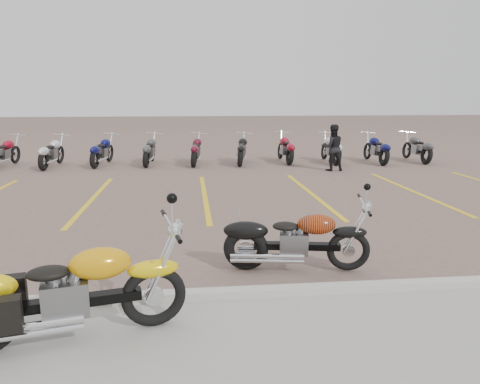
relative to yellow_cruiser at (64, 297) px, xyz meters
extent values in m
plane|color=#715C50|center=(1.63, 2.82, -0.48)|extent=(100.00, 100.00, 0.00)
cube|color=#ADAAA3|center=(1.63, 0.82, -0.42)|extent=(60.00, 0.18, 0.12)
torus|color=black|center=(0.86, 0.19, -0.14)|extent=(0.69, 0.26, 0.68)
cube|color=black|center=(0.06, 0.01, -0.08)|extent=(1.36, 0.43, 0.11)
cube|color=slate|center=(0.01, 0.00, -0.02)|extent=(0.50, 0.41, 0.36)
ellipsoid|color=orange|center=(0.35, 0.08, 0.30)|extent=(0.67, 0.46, 0.32)
ellipsoid|color=black|center=(-0.12, -0.03, 0.26)|extent=(0.46, 0.36, 0.13)
torus|color=black|center=(3.45, 1.54, -0.18)|extent=(0.61, 0.20, 0.60)
torus|color=black|center=(2.04, 1.78, -0.18)|extent=(0.66, 0.26, 0.64)
cube|color=black|center=(2.75, 1.66, -0.13)|extent=(1.21, 0.31, 0.09)
cube|color=slate|center=(2.70, 1.67, -0.07)|extent=(0.43, 0.34, 0.31)
ellipsoid|color=black|center=(3.00, 1.62, 0.21)|extent=(0.58, 0.38, 0.28)
ellipsoid|color=black|center=(2.58, 1.69, 0.17)|extent=(0.40, 0.30, 0.11)
imported|color=black|center=(5.96, 10.40, 0.28)|extent=(0.75, 0.59, 1.52)
camera|label=1|loc=(1.27, -4.51, 1.96)|focal=35.00mm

